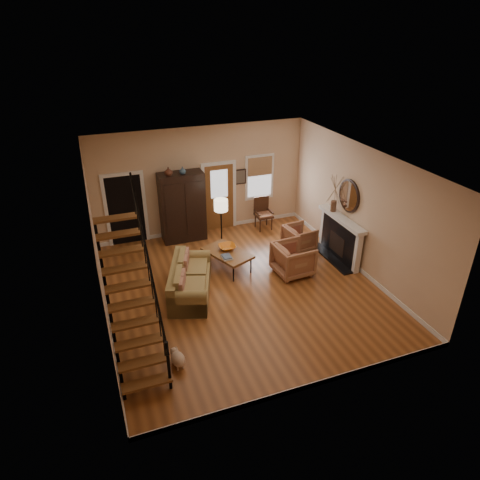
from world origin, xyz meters
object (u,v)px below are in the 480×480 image
object	(u,v)px
armchair_left	(293,259)
side_chair	(264,214)
coffee_table	(227,260)
floor_lamp	(221,227)
armchair_right	(299,238)
sofa	(190,280)
armoire	(182,207)

from	to	relation	value
armchair_left	side_chair	world-z (taller)	side_chair
coffee_table	floor_lamp	size ratio (longest dim) A/B	0.81
coffee_table	armchair_left	xyz separation A→B (m)	(1.54, -0.83, 0.17)
armchair_left	floor_lamp	xyz separation A→B (m)	(-1.42, 1.68, 0.40)
coffee_table	armchair_right	xyz separation A→B (m)	(2.31, 0.30, 0.11)
coffee_table	armchair_right	bearing A→B (deg)	7.50
sofa	coffee_table	bearing A→B (deg)	51.83
sofa	coffee_table	xyz separation A→B (m)	(1.22, 0.78, -0.13)
armoire	sofa	distance (m)	3.04
floor_lamp	armchair_right	bearing A→B (deg)	-13.93
sofa	floor_lamp	size ratio (longest dim) A/B	1.25
armoire	coffee_table	size ratio (longest dim) A/B	1.57
coffee_table	side_chair	distance (m)	2.71
armchair_right	floor_lamp	world-z (taller)	floor_lamp
armchair_left	floor_lamp	bearing A→B (deg)	36.51
armchair_left	floor_lamp	distance (m)	2.23
armoire	armchair_right	bearing A→B (deg)	-31.53
armoire	armchair_left	size ratio (longest dim) A/B	2.23
armchair_left	armchair_right	xyz separation A→B (m)	(0.77, 1.13, -0.06)
armchair_right	side_chair	xyz separation A→B (m)	(-0.43, 1.63, 0.14)
armoire	side_chair	world-z (taller)	armoire
armoire	armchair_right	world-z (taller)	armoire
armchair_left	floor_lamp	world-z (taller)	floor_lamp
armoire	side_chair	bearing A→B (deg)	-4.48
coffee_table	armchair_left	size ratio (longest dim) A/B	1.42
sofa	floor_lamp	xyz separation A→B (m)	(1.34, 1.63, 0.45)
sofa	armchair_left	xyz separation A→B (m)	(2.76, -0.05, 0.04)
armoire	armchair_left	bearing A→B (deg)	-53.28
armoire	armchair_left	xyz separation A→B (m)	(2.21, -2.96, -0.62)
sofa	floor_lamp	distance (m)	2.16
side_chair	floor_lamp	bearing A→B (deg)	-148.39
armoire	sofa	xyz separation A→B (m)	(-0.55, -2.91, -0.66)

